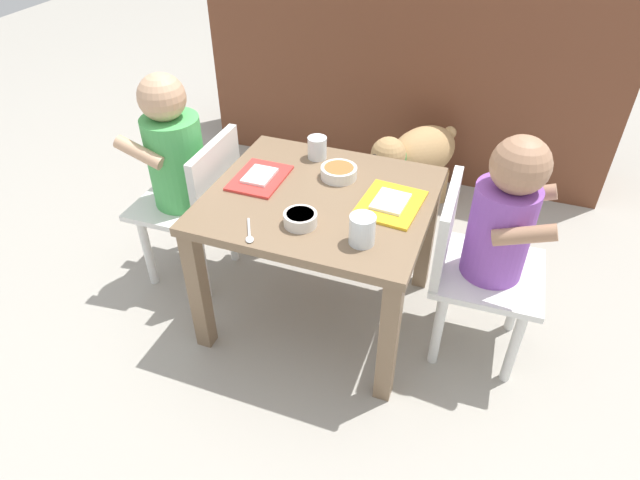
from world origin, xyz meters
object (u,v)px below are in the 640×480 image
(seated_child_left, at_px, (179,162))
(food_tray_left, at_px, (260,177))
(water_cup_left, at_px, (362,231))
(seated_child_right, at_px, (496,228))
(water_cup_right, at_px, (317,149))
(cereal_bowl_right_side, at_px, (301,219))
(dining_table, at_px, (320,218))
(food_tray_right, at_px, (390,203))
(dog, at_px, (417,155))
(cereal_bowl_left_side, at_px, (339,172))
(spoon_by_left_tray, at_px, (249,233))

(seated_child_left, bearing_deg, food_tray_left, -2.97)
(seated_child_left, bearing_deg, water_cup_left, -17.19)
(seated_child_right, height_order, water_cup_right, seated_child_right)
(food_tray_left, height_order, cereal_bowl_right_side, cereal_bowl_right_side)
(dining_table, height_order, water_cup_right, water_cup_right)
(food_tray_left, relative_size, food_tray_right, 0.89)
(dining_table, height_order, food_tray_left, food_tray_left)
(dog, relative_size, food_tray_left, 2.19)
(dining_table, bearing_deg, seated_child_left, 175.61)
(dog, xyz_separation_m, cereal_bowl_left_side, (-0.12, -0.58, 0.22))
(water_cup_right, bearing_deg, seated_child_right, -17.31)
(cereal_bowl_left_side, bearing_deg, food_tray_right, -26.68)
(dining_table, relative_size, cereal_bowl_left_side, 5.85)
(food_tray_right, xyz_separation_m, cereal_bowl_left_side, (-0.17, 0.09, 0.01))
(spoon_by_left_tray, bearing_deg, cereal_bowl_left_side, 70.20)
(dog, distance_m, cereal_bowl_left_side, 0.63)
(food_tray_left, relative_size, water_cup_left, 2.40)
(dining_table, distance_m, cereal_bowl_left_side, 0.14)
(water_cup_right, height_order, cereal_bowl_left_side, water_cup_right)
(seated_child_left, relative_size, cereal_bowl_left_side, 6.77)
(food_tray_left, height_order, water_cup_left, water_cup_left)
(water_cup_left, bearing_deg, dog, 91.92)
(food_tray_right, bearing_deg, seated_child_right, 0.79)
(seated_child_left, xyz_separation_m, cereal_bowl_left_side, (0.48, 0.07, 0.02))
(food_tray_left, xyz_separation_m, water_cup_right, (0.11, 0.17, 0.02))
(cereal_bowl_left_side, xyz_separation_m, cereal_bowl_right_side, (-0.01, -0.25, 0.00))
(seated_child_left, xyz_separation_m, water_cup_right, (0.38, 0.16, 0.03))
(seated_child_left, height_order, dog, seated_child_left)
(water_cup_left, bearing_deg, cereal_bowl_left_side, 119.05)
(food_tray_left, bearing_deg, dog, 64.13)
(cereal_bowl_left_side, height_order, spoon_by_left_tray, cereal_bowl_left_side)
(cereal_bowl_left_side, height_order, cereal_bowl_right_side, same)
(dining_table, bearing_deg, cereal_bowl_left_side, 81.18)
(food_tray_left, height_order, food_tray_right, same)
(seated_child_left, relative_size, food_tray_right, 3.42)
(food_tray_right, xyz_separation_m, water_cup_left, (-0.02, -0.18, 0.03))
(seated_child_right, relative_size, spoon_by_left_tray, 7.19)
(food_tray_left, bearing_deg, food_tray_right, 0.00)
(food_tray_right, height_order, water_cup_right, water_cup_right)
(food_tray_right, bearing_deg, cereal_bowl_right_side, -139.03)
(dining_table, height_order, dog, dining_table)
(food_tray_right, bearing_deg, dining_table, -173.57)
(dog, bearing_deg, seated_child_left, -132.31)
(dining_table, bearing_deg, food_tray_left, 173.57)
(food_tray_right, xyz_separation_m, cereal_bowl_right_side, (-0.19, -0.16, 0.01))
(water_cup_right, bearing_deg, dining_table, -67.42)
(dining_table, bearing_deg, cereal_bowl_right_side, -89.00)
(seated_child_left, bearing_deg, seated_child_right, -0.65)
(dining_table, height_order, food_tray_right, food_tray_right)
(food_tray_right, relative_size, cereal_bowl_left_side, 1.98)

